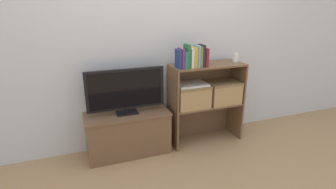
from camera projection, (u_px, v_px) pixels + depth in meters
ground_plane at (173, 153)px, 2.87m from camera, size 16.00×16.00×0.00m
wall_back at (161, 38)px, 2.84m from camera, size 10.00×0.05×2.40m
tv_stand at (128, 133)px, 2.81m from camera, size 0.88×0.38×0.46m
tv at (126, 90)px, 2.65m from camera, size 0.80×0.14×0.48m
bookshelf_lower_tier at (203, 115)px, 3.13m from camera, size 0.84×0.33×0.46m
bookshelf_upper_tier at (204, 78)px, 2.98m from camera, size 0.84×0.33×0.46m
book_navy at (178, 59)px, 2.66m from camera, size 0.02×0.13×0.19m
book_plum at (181, 58)px, 2.67m from camera, size 0.02×0.15×0.20m
book_teal at (184, 60)px, 2.69m from camera, size 0.03×0.16×0.17m
book_forest at (187, 56)px, 2.69m from camera, size 0.03×0.13×0.24m
book_ivory at (190, 58)px, 2.71m from camera, size 0.03×0.14×0.20m
book_mustard at (194, 57)px, 2.72m from camera, size 0.04×0.14×0.21m
book_skyblue at (196, 56)px, 2.73m from camera, size 0.02×0.16×0.23m
book_olive at (199, 56)px, 2.74m from camera, size 0.02×0.14×0.22m
book_charcoal at (202, 56)px, 2.75m from camera, size 0.03×0.13×0.23m
book_maroon at (205, 57)px, 2.76m from camera, size 0.03×0.14×0.19m
baby_monitor at (236, 58)px, 2.98m from camera, size 0.05×0.04×0.13m
storage_basket_left at (191, 95)px, 2.90m from camera, size 0.38×0.30×0.25m
storage_basket_right at (222, 91)px, 3.03m from camera, size 0.38×0.30×0.25m
laptop at (191, 84)px, 2.86m from camera, size 0.34×0.25×0.02m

